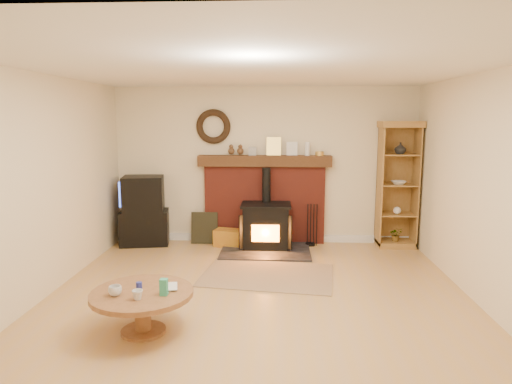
# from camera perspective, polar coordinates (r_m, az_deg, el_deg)

# --- Properties ---
(ground) EXTENTS (5.50, 5.50, 0.00)m
(ground) POSITION_cam_1_polar(r_m,az_deg,el_deg) (5.29, 0.10, -14.03)
(ground) COLOR tan
(ground) RESTS_ON ground
(room_shell) EXTENTS (5.02, 5.52, 2.61)m
(room_shell) POSITION_cam_1_polar(r_m,az_deg,el_deg) (4.97, -0.04, 4.92)
(room_shell) COLOR beige
(room_shell) RESTS_ON ground
(chimney_breast) EXTENTS (2.20, 0.22, 1.78)m
(chimney_breast) POSITION_cam_1_polar(r_m,az_deg,el_deg) (7.64, 1.08, -0.47)
(chimney_breast) COLOR maroon
(chimney_breast) RESTS_ON ground
(wood_stove) EXTENTS (1.40, 1.00, 1.30)m
(wood_stove) POSITION_cam_1_polar(r_m,az_deg,el_deg) (7.34, 1.24, -4.41)
(wood_stove) COLOR black
(wood_stove) RESTS_ON ground
(area_rug) EXTENTS (1.86, 1.40, 0.01)m
(area_rug) POSITION_cam_1_polar(r_m,az_deg,el_deg) (6.22, 1.44, -10.34)
(area_rug) COLOR brown
(area_rug) RESTS_ON ground
(tv_unit) EXTENTS (0.86, 0.67, 1.14)m
(tv_unit) POSITION_cam_1_polar(r_m,az_deg,el_deg) (7.81, -13.81, -2.42)
(tv_unit) COLOR black
(tv_unit) RESTS_ON ground
(curio_cabinet) EXTENTS (0.65, 0.47, 2.04)m
(curio_cabinet) POSITION_cam_1_polar(r_m,az_deg,el_deg) (7.73, 17.23, 0.87)
(curio_cabinet) COLOR olive
(curio_cabinet) RESTS_ON ground
(firelog_box) EXTENTS (0.50, 0.37, 0.28)m
(firelog_box) POSITION_cam_1_polar(r_m,az_deg,el_deg) (7.56, -3.46, -5.74)
(firelog_box) COLOR gold
(firelog_box) RESTS_ON ground
(leaning_painting) EXTENTS (0.44, 0.12, 0.53)m
(leaning_painting) POSITION_cam_1_polar(r_m,az_deg,el_deg) (7.73, -6.47, -4.48)
(leaning_painting) COLOR black
(leaning_painting) RESTS_ON ground
(fire_tools) EXTENTS (0.19, 0.16, 0.70)m
(fire_tools) POSITION_cam_1_polar(r_m,az_deg,el_deg) (7.62, 6.89, -5.52)
(fire_tools) COLOR black
(fire_tools) RESTS_ON ground
(coffee_table) EXTENTS (1.00, 1.00, 0.58)m
(coffee_table) POSITION_cam_1_polar(r_m,az_deg,el_deg) (4.70, -14.06, -12.87)
(coffee_table) COLOR brown
(coffee_table) RESTS_ON ground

